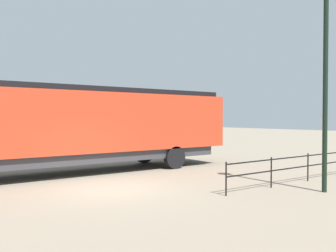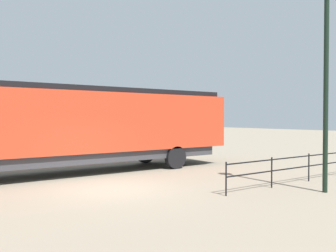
{
  "view_description": "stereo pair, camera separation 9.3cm",
  "coord_description": "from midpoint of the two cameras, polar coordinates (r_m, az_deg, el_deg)",
  "views": [
    {
      "loc": [
        11.2,
        -5.7,
        2.5
      ],
      "look_at": [
        1.76,
        1.16,
        2.23
      ],
      "focal_mm": 38.23,
      "sensor_mm": 36.0,
      "label": 1
    },
    {
      "loc": [
        11.25,
        -5.63,
        2.5
      ],
      "look_at": [
        1.76,
        1.16,
        2.23
      ],
      "focal_mm": 38.23,
      "sensor_mm": 36.0,
      "label": 2
    }
  ],
  "objects": [
    {
      "name": "ground_plane",
      "position": [
        12.82,
        -8.73,
        -9.93
      ],
      "size": [
        120.0,
        120.0,
        0.0
      ],
      "primitive_type": "plane",
      "color": "gray"
    },
    {
      "name": "locomotive",
      "position": [
        16.32,
        -15.78,
        0.16
      ],
      "size": [
        3.11,
        17.39,
        3.85
      ],
      "color": "red",
      "rests_on": "ground_plane"
    },
    {
      "name": "platform_fence",
      "position": [
        16.13,
        23.89,
        -5.11
      ],
      "size": [
        0.05,
        11.36,
        1.09
      ],
      "color": "black",
      "rests_on": "ground_plane"
    },
    {
      "name": "lamp_post",
      "position": [
        13.34,
        24.14,
        13.45
      ],
      "size": [
        0.56,
        0.56,
        7.43
      ],
      "color": "black",
      "rests_on": "ground_plane"
    }
  ]
}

